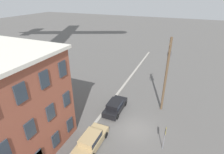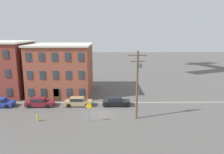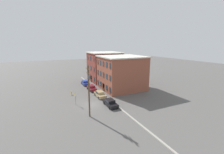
{
  "view_description": "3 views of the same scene",
  "coord_description": "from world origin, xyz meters",
  "px_view_note": "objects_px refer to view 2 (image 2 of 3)",
  "views": [
    {
      "loc": [
        -14.85,
        -3.52,
        13.77
      ],
      "look_at": [
        1.16,
        3.3,
        5.32
      ],
      "focal_mm": 28.0,
      "sensor_mm": 36.0,
      "label": 1
    },
    {
      "loc": [
        1.16,
        -30.85,
        11.87
      ],
      "look_at": [
        1.59,
        2.97,
        4.89
      ],
      "focal_mm": 35.0,
      "sensor_mm": 36.0,
      "label": 2
    },
    {
      "loc": [
        29.49,
        -9.18,
        13.05
      ],
      "look_at": [
        -0.93,
        5.21,
        5.55
      ],
      "focal_mm": 24.0,
      "sensor_mm": 36.0,
      "label": 3
    }
  ],
  "objects_px": {
    "car_tan": "(78,101)",
    "caution_sign": "(89,109)",
    "fire_hydrant": "(37,118)",
    "car_black": "(116,101)",
    "car_maroon": "(39,102)",
    "utility_pole": "(137,81)"
  },
  "relations": [
    {
      "from": "car_tan",
      "to": "fire_hydrant",
      "type": "height_order",
      "value": "car_tan"
    },
    {
      "from": "car_maroon",
      "to": "fire_hydrant",
      "type": "bearing_deg",
      "value": -74.95
    },
    {
      "from": "car_tan",
      "to": "utility_pole",
      "type": "relative_size",
      "value": 0.47
    },
    {
      "from": "car_tan",
      "to": "car_black",
      "type": "xyz_separation_m",
      "value": [
        6.2,
        -0.01,
        0.0
      ]
    },
    {
      "from": "car_maroon",
      "to": "fire_hydrant",
      "type": "height_order",
      "value": "car_maroon"
    },
    {
      "from": "car_tan",
      "to": "utility_pole",
      "type": "bearing_deg",
      "value": -31.16
    },
    {
      "from": "car_black",
      "to": "caution_sign",
      "type": "relative_size",
      "value": 1.59
    },
    {
      "from": "car_tan",
      "to": "utility_pole",
      "type": "xyz_separation_m",
      "value": [
        8.97,
        -5.43,
        4.56
      ]
    },
    {
      "from": "car_black",
      "to": "utility_pole",
      "type": "relative_size",
      "value": 0.47
    },
    {
      "from": "car_black",
      "to": "utility_pole",
      "type": "xyz_separation_m",
      "value": [
        2.77,
        -5.41,
        4.56
      ]
    },
    {
      "from": "utility_pole",
      "to": "caution_sign",
      "type": "bearing_deg",
      "value": -169.94
    },
    {
      "from": "car_black",
      "to": "car_maroon",
      "type": "bearing_deg",
      "value": -179.19
    },
    {
      "from": "car_black",
      "to": "fire_hydrant",
      "type": "relative_size",
      "value": 4.58
    },
    {
      "from": "fire_hydrant",
      "to": "utility_pole",
      "type": "bearing_deg",
      "value": 3.43
    },
    {
      "from": "caution_sign",
      "to": "utility_pole",
      "type": "xyz_separation_m",
      "value": [
        6.57,
        1.17,
        3.44
      ]
    },
    {
      "from": "fire_hydrant",
      "to": "car_black",
      "type": "bearing_deg",
      "value": 29.94
    },
    {
      "from": "car_tan",
      "to": "caution_sign",
      "type": "bearing_deg",
      "value": -69.97
    },
    {
      "from": "car_black",
      "to": "car_tan",
      "type": "bearing_deg",
      "value": 179.88
    },
    {
      "from": "car_tan",
      "to": "fire_hydrant",
      "type": "xyz_separation_m",
      "value": [
        -4.61,
        -6.24,
        -0.27
      ]
    },
    {
      "from": "car_maroon",
      "to": "fire_hydrant",
      "type": "distance_m",
      "value": 6.27
    },
    {
      "from": "car_maroon",
      "to": "caution_sign",
      "type": "height_order",
      "value": "caution_sign"
    },
    {
      "from": "car_tan",
      "to": "car_black",
      "type": "bearing_deg",
      "value": -0.12
    }
  ]
}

